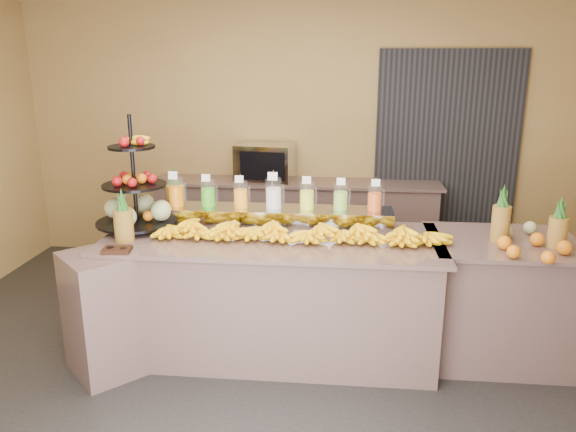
# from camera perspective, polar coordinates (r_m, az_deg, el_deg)

# --- Properties ---
(ground) EXTENTS (6.00, 6.00, 0.00)m
(ground) POSITION_cam_1_polar(r_m,az_deg,el_deg) (4.29, -2.03, -15.34)
(ground) COLOR black
(ground) RESTS_ON ground
(room_envelope) EXTENTS (6.04, 5.02, 2.82)m
(room_envelope) POSITION_cam_1_polar(r_m,az_deg,el_deg) (4.44, 1.56, 11.43)
(room_envelope) COLOR olive
(room_envelope) RESTS_ON ground
(buffet_counter) EXTENTS (2.75, 1.25, 0.93)m
(buffet_counter) POSITION_cam_1_polar(r_m,az_deg,el_deg) (4.31, -3.16, -8.16)
(buffet_counter) COLOR gray
(buffet_counter) RESTS_ON ground
(right_counter) EXTENTS (1.08, 0.88, 0.93)m
(right_counter) POSITION_cam_1_polar(r_m,az_deg,el_deg) (4.55, 20.58, -7.85)
(right_counter) COLOR gray
(right_counter) RESTS_ON ground
(back_ledge) EXTENTS (3.10, 0.55, 0.93)m
(back_ledge) POSITION_cam_1_polar(r_m,az_deg,el_deg) (6.16, 0.74, -0.64)
(back_ledge) COLOR gray
(back_ledge) RESTS_ON ground
(pitcher_tray) EXTENTS (1.85, 0.30, 0.15)m
(pitcher_tray) POSITION_cam_1_polar(r_m,az_deg,el_deg) (4.41, -1.46, -0.11)
(pitcher_tray) COLOR gray
(pitcher_tray) RESTS_ON buffet_counter
(juice_pitcher_orange_a) EXTENTS (0.12, 0.13, 0.30)m
(juice_pitcher_orange_a) POSITION_cam_1_polar(r_m,az_deg,el_deg) (4.53, -11.32, 2.29)
(juice_pitcher_orange_a) COLOR silver
(juice_pitcher_orange_a) RESTS_ON pitcher_tray
(juice_pitcher_green) EXTENTS (0.12, 0.12, 0.28)m
(juice_pitcher_green) POSITION_cam_1_polar(r_m,az_deg,el_deg) (4.46, -8.11, 2.16)
(juice_pitcher_green) COLOR silver
(juice_pitcher_green) RESTS_ON pitcher_tray
(juice_pitcher_orange_b) EXTENTS (0.11, 0.12, 0.27)m
(juice_pitcher_orange_b) POSITION_cam_1_polar(r_m,az_deg,el_deg) (4.41, -4.83, 2.07)
(juice_pitcher_orange_b) COLOR silver
(juice_pitcher_orange_b) RESTS_ON pitcher_tray
(juice_pitcher_milk) EXTENTS (0.13, 0.13, 0.31)m
(juice_pitcher_milk) POSITION_cam_1_polar(r_m,az_deg,el_deg) (4.37, -1.47, 2.14)
(juice_pitcher_milk) COLOR silver
(juice_pitcher_milk) RESTS_ON pitcher_tray
(juice_pitcher_lemon) EXTENTS (0.12, 0.12, 0.28)m
(juice_pitcher_lemon) POSITION_cam_1_polar(r_m,az_deg,el_deg) (4.34, 1.93, 1.94)
(juice_pitcher_lemon) COLOR silver
(juice_pitcher_lemon) RESTS_ON pitcher_tray
(juice_pitcher_lime) EXTENTS (0.11, 0.12, 0.27)m
(juice_pitcher_lime) POSITION_cam_1_polar(r_m,az_deg,el_deg) (4.34, 5.36, 1.82)
(juice_pitcher_lime) COLOR silver
(juice_pitcher_lime) RESTS_ON pitcher_tray
(juice_pitcher_orange_c) EXTENTS (0.11, 0.11, 0.27)m
(juice_pitcher_orange_c) POSITION_cam_1_polar(r_m,az_deg,el_deg) (4.34, 8.80, 1.70)
(juice_pitcher_orange_c) COLOR silver
(juice_pitcher_orange_c) RESTS_ON pitcher_tray
(banana_heap) EXTENTS (2.17, 0.20, 0.18)m
(banana_heap) POSITION_cam_1_polar(r_m,az_deg,el_deg) (4.08, 0.87, -1.42)
(banana_heap) COLOR #FFB50C
(banana_heap) RESTS_ON buffet_counter
(fruit_stand) EXTENTS (0.77, 0.77, 0.88)m
(fruit_stand) POSITION_cam_1_polar(r_m,az_deg,el_deg) (4.48, -14.73, 1.58)
(fruit_stand) COLOR black
(fruit_stand) RESTS_ON buffet_counter
(condiment_caddy) EXTENTS (0.20, 0.16, 0.03)m
(condiment_caddy) POSITION_cam_1_polar(r_m,az_deg,el_deg) (4.03, -16.98, -3.30)
(condiment_caddy) COLOR black
(condiment_caddy) RESTS_ON buffet_counter
(pineapple_left_a) EXTENTS (0.14, 0.14, 0.39)m
(pineapple_left_a) POSITION_cam_1_polar(r_m,az_deg,el_deg) (4.21, -16.37, -0.58)
(pineapple_left_a) COLOR brown
(pineapple_left_a) RESTS_ON buffet_counter
(pineapple_left_b) EXTENTS (0.15, 0.15, 0.44)m
(pineapple_left_b) POSITION_cam_1_polar(r_m,az_deg,el_deg) (4.68, -11.37, 1.71)
(pineapple_left_b) COLOR brown
(pineapple_left_b) RESTS_ON buffet_counter
(right_fruit_pile) EXTENTS (0.50, 0.48, 0.26)m
(right_fruit_pile) POSITION_cam_1_polar(r_m,az_deg,el_deg) (4.23, 23.32, -2.03)
(right_fruit_pile) COLOR brown
(right_fruit_pile) RESTS_ON right_counter
(oven_warmer) EXTENTS (0.64, 0.48, 0.40)m
(oven_warmer) POSITION_cam_1_polar(r_m,az_deg,el_deg) (6.04, -2.33, 5.47)
(oven_warmer) COLOR gray
(oven_warmer) RESTS_ON back_ledge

